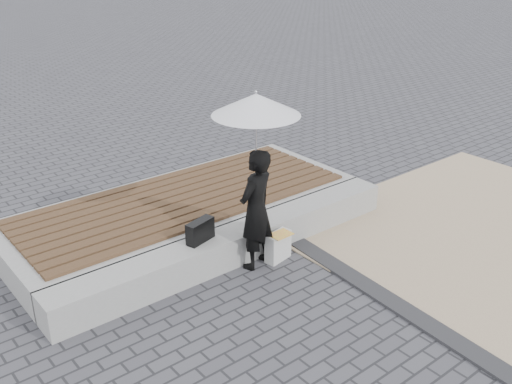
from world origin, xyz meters
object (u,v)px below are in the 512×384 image
parasol (256,105)px  canvas_tote (278,246)px  seating_ledge (235,244)px  woman (256,210)px  handbag (200,231)px

parasol → canvas_tote: 1.91m
seating_ledge → canvas_tote: 0.55m
seating_ledge → parasol: bearing=-71.0°
woman → canvas_tote: size_ratio=4.04×
seating_ledge → woman: size_ratio=3.26×
parasol → canvas_tote: parasol is taller
woman → handbag: (-0.59, 0.34, -0.23)m
woman → parasol: bearing=-17.5°
woman → canvas_tote: bearing=147.6°
woman → handbag: size_ratio=3.97×
handbag → canvas_tote: 1.04m
handbag → canvas_tote: bearing=-39.8°
seating_ledge → handbag: handbag is taller
handbag → seating_ledge: bearing=-18.9°
canvas_tote → handbag: bearing=144.5°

